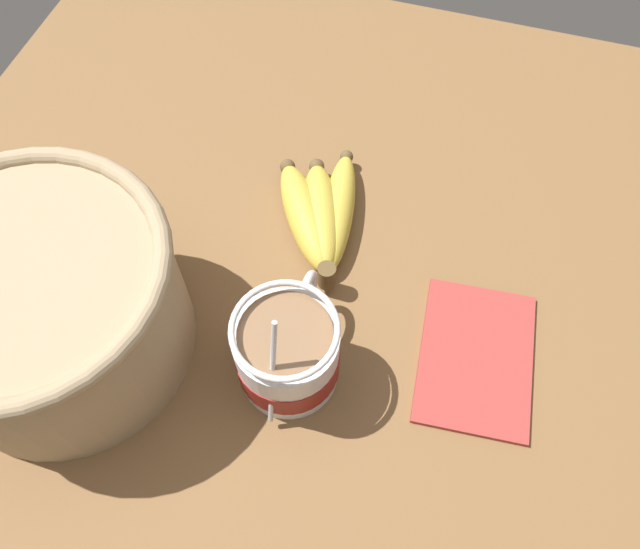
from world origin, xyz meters
The scene contains 5 objects.
table centered at (0.00, 0.00, 1.74)cm, with size 104.21×104.21×3.47cm.
coffee_mug centered at (-8.28, 0.86, 8.18)cm, with size 14.83×10.16×15.37cm.
banana_bunch centered at (10.07, 3.10, 5.47)cm, with size 19.05×12.26×4.33cm.
woven_basket centered at (-11.49, 23.60, 11.73)cm, with size 26.67×26.67×15.67cm.
napkin centered at (-1.39, -17.12, 3.77)cm, with size 17.19×12.70×0.60cm.
Camera 1 is at (-29.69, -8.81, 63.75)cm, focal length 35.00 mm.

